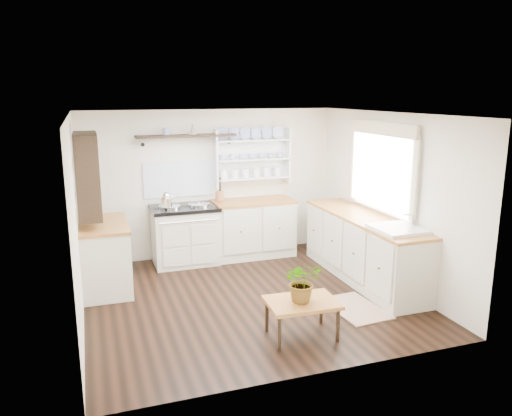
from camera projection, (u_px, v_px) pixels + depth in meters
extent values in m
cube|color=black|center=(249.00, 297.00, 6.36)|extent=(4.00, 3.80, 0.01)
cube|color=beige|center=(211.00, 184.00, 7.85)|extent=(4.00, 0.02, 2.30)
cube|color=beige|center=(389.00, 199.00, 6.74)|extent=(0.02, 3.80, 2.30)
cube|color=beige|center=(76.00, 223.00, 5.47)|extent=(0.02, 3.80, 2.30)
cube|color=white|center=(248.00, 114.00, 5.84)|extent=(4.00, 3.80, 0.01)
cube|color=white|center=(382.00, 171.00, 6.78)|extent=(0.04, 1.40, 1.00)
cube|color=white|center=(381.00, 171.00, 6.78)|extent=(0.02, 1.50, 1.10)
cube|color=beige|center=(382.00, 128.00, 6.64)|extent=(0.04, 1.55, 0.18)
cube|color=beige|center=(185.00, 237.00, 7.56)|extent=(0.95, 0.62, 0.84)
cube|color=black|center=(184.00, 208.00, 7.46)|extent=(0.99, 0.66, 0.05)
cylinder|color=silver|center=(170.00, 207.00, 7.38)|extent=(0.32, 0.32, 0.03)
cylinder|color=silver|center=(199.00, 204.00, 7.52)|extent=(0.32, 0.32, 0.03)
cylinder|color=silver|center=(189.00, 221.00, 7.16)|extent=(0.86, 0.02, 0.02)
cube|color=beige|center=(254.00, 228.00, 7.93)|extent=(1.25, 0.60, 0.88)
cube|color=brown|center=(253.00, 201.00, 7.83)|extent=(1.27, 0.63, 0.04)
cube|color=beige|center=(363.00, 249.00, 6.89)|extent=(0.60, 2.40, 0.88)
cube|color=brown|center=(365.00, 218.00, 6.79)|extent=(0.62, 2.43, 0.04)
cube|color=white|center=(397.00, 238.00, 6.12)|extent=(0.55, 0.60, 0.28)
cylinder|color=silver|center=(412.00, 221.00, 6.14)|extent=(0.02, 0.02, 0.22)
cube|color=beige|center=(105.00, 257.00, 6.55)|extent=(0.60, 1.10, 0.88)
cube|color=brown|center=(103.00, 224.00, 6.46)|extent=(0.62, 1.13, 0.04)
cube|color=white|center=(251.00, 157.00, 7.95)|extent=(1.20, 0.03, 0.90)
cube|color=white|center=(253.00, 157.00, 7.87)|extent=(1.20, 0.22, 0.02)
cylinder|color=navy|center=(252.00, 140.00, 7.82)|extent=(0.20, 0.02, 0.20)
cube|color=black|center=(186.00, 136.00, 7.44)|extent=(1.50, 0.24, 0.04)
cone|color=black|center=(142.00, 144.00, 7.32)|extent=(0.06, 0.20, 0.06)
cone|color=black|center=(227.00, 141.00, 7.73)|extent=(0.06, 0.20, 0.06)
cube|color=black|center=(87.00, 174.00, 6.26)|extent=(0.28, 0.80, 1.05)
cylinder|color=#9A5B38|center=(220.00, 196.00, 7.71)|extent=(0.13, 0.13, 0.15)
cube|color=brown|center=(302.00, 303.00, 5.26)|extent=(0.77, 0.56, 0.04)
cylinder|color=black|center=(280.00, 333.00, 5.02)|extent=(0.04, 0.04, 0.36)
cylinder|color=black|center=(267.00, 315.00, 5.42)|extent=(0.04, 0.04, 0.36)
cylinder|color=black|center=(338.00, 325.00, 5.19)|extent=(0.04, 0.04, 0.36)
cylinder|color=black|center=(321.00, 309.00, 5.59)|extent=(0.04, 0.04, 0.36)
imported|color=#3F7233|center=(302.00, 281.00, 5.21)|extent=(0.41, 0.37, 0.44)
cube|color=#966D57|center=(355.00, 308.00, 6.01)|extent=(0.61, 0.89, 0.02)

